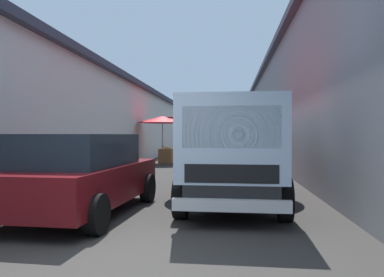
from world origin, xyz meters
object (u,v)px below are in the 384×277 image
Objects in this scene: vendor_by_crates at (240,144)px; plastic_stool at (148,172)px; fruit_stall_mid_lane at (227,124)px; vendor_in_shade at (181,147)px; delivery_truck at (233,156)px; hatchback_car at (81,174)px; fruit_stall_near_left at (163,125)px; fruit_stall_far_left at (227,123)px.

vendor_by_crates is 11.07m from plastic_stool.
fruit_stall_mid_lane is 5.89m from vendor_in_shade.
hatchback_car is at bearing 100.54° from delivery_truck.
fruit_stall_far_left is at bearing -160.56° from fruit_stall_near_left.
plastic_stool is (-1.23, 2.36, -1.45)m from fruit_stall_mid_lane.
fruit_stall_far_left reaches higher than delivery_truck.
vendor_in_shade is at bearing 14.88° from fruit_stall_far_left.
fruit_stall_mid_lane is at bearing 175.98° from vendor_by_crates.
delivery_truck is at bearing -79.46° from hatchback_car.
hatchback_car is (-5.74, 2.59, -1.04)m from fruit_stall_mid_lane.
fruit_stall_near_left is at bearing 128.22° from vendor_by_crates.
fruit_stall_near_left is 1.68× the size of vendor_in_shade.
fruit_stall_mid_lane is at bearing -157.59° from vendor_in_shade.
delivery_truck is at bearing -176.93° from fruit_stall_far_left.
fruit_stall_far_left is 2.24m from delivery_truck.
fruit_stall_far_left is (-3.10, -0.03, -0.06)m from fruit_stall_mid_lane.
fruit_stall_near_left is at bearing 6.95° from plastic_stool.
fruit_stall_far_left is 3.34m from plastic_stool.
plastic_stool is at bearing 117.57° from fruit_stall_mid_lane.
fruit_stall_near_left is 7.76m from plastic_stool.
plastic_stool is (-10.64, 3.02, -0.60)m from vendor_by_crates.
delivery_truck is 10.87m from vendor_in_shade.
fruit_stall_mid_lane is at bearing 0.63° from fruit_stall_far_left.
delivery_truck reaches higher than vendor_in_shade.
fruit_stall_mid_lane is 3.10m from fruit_stall_far_left.
vendor_in_shade is at bearing -1.25° from plastic_stool.
vendor_in_shade is (-0.91, -1.06, -1.09)m from fruit_stall_near_left.
fruit_stall_mid_lane is at bearing -152.47° from fruit_stall_near_left.
vendor_in_shade reaches higher than hatchback_car.
fruit_stall_far_left is 6.62× the size of plastic_stool.
fruit_stall_far_left is 12.54m from vendor_by_crates.
fruit_stall_near_left reaches higher than vendor_by_crates.
fruit_stall_near_left is 12.11m from hatchback_car.
vendor_by_crates is 3.69× the size of plastic_stool.
vendor_by_crates reaches higher than vendor_in_shade.
vendor_by_crates is at bearing -4.02° from fruit_stall_mid_lane.
vendor_by_crates is at bearing -2.01° from delivery_truck.
vendor_by_crates is (3.10, -3.94, -1.02)m from fruit_stall_near_left.
vendor_in_shade is at bearing -1.90° from hatchback_car.
fruit_stall_near_left is 1.77m from vendor_in_shade.
delivery_truck is (-5.23, -0.15, -0.74)m from fruit_stall_mid_lane.
vendor_by_crates is 4.94m from vendor_in_shade.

